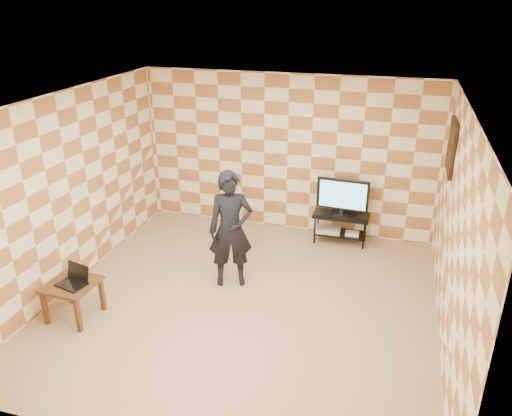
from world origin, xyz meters
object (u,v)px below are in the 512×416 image
object	(u,v)px
tv	(343,196)
side_table	(72,289)
person	(231,230)
tv_stand	(341,222)

from	to	relation	value
tv	side_table	xyz separation A→B (m)	(-3.00, -3.07, -0.43)
tv	side_table	world-z (taller)	tv
tv	person	bearing A→B (deg)	-127.74
side_table	person	xyz separation A→B (m)	(1.67, 1.35, 0.43)
tv_stand	tv	distance (m)	0.48
tv_stand	person	xyz separation A→B (m)	(-1.33, -1.72, 0.48)
person	side_table	bearing A→B (deg)	-162.93
tv_stand	person	distance (m)	2.23
side_table	person	world-z (taller)	person
tv	person	xyz separation A→B (m)	(-1.33, -1.72, 0.00)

